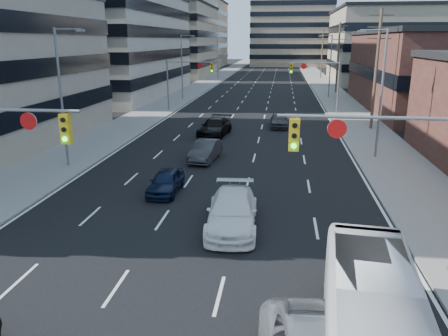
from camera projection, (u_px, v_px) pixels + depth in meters
road_surface at (271, 69)px, 132.83m from camera, size 18.00×300.00×0.02m
sidewalk_left at (233, 68)px, 134.26m from camera, size 5.00×300.00×0.15m
sidewalk_right at (309, 69)px, 131.37m from camera, size 5.00×300.00×0.15m
office_left_mid at (80, 1)px, 65.68m from camera, size 26.00×34.00×28.00m
office_left_far at (168, 41)px, 105.05m from camera, size 20.00×30.00×16.00m
office_right_far at (391, 47)px, 87.77m from camera, size 22.00×28.00×14.00m
bg_block_left at (187, 35)px, 143.05m from camera, size 24.00×24.00×20.00m
bg_block_right at (382, 48)px, 127.14m from camera, size 22.00×22.00×12.00m
signal_near_right at (394, 162)px, 14.60m from camera, size 6.59×0.33×6.00m
signal_far_left at (186, 75)px, 51.71m from camera, size 6.09×0.33×6.00m
signal_far_right at (318, 76)px, 49.78m from camera, size 6.09×0.33×6.00m
utility_pole_block at (376, 68)px, 40.24m from camera, size 2.20×0.28×11.00m
utility_pole_midblock at (338, 57)px, 68.79m from camera, size 2.20×0.28×11.00m
utility_pole_distant at (322, 52)px, 97.33m from camera, size 2.20×0.28×11.00m
streetlight_left_near at (63, 92)px, 28.05m from camera, size 2.03×0.22×9.00m
streetlight_left_mid at (183, 64)px, 61.35m from camera, size 2.03×0.22×9.00m
streetlight_left_far at (218, 56)px, 94.65m from camera, size 2.03×0.22×9.00m
streetlight_right_near at (380, 88)px, 30.21m from camera, size 2.03×0.22×9.00m
streetlight_right_far at (329, 63)px, 63.52m from camera, size 2.03×0.22×9.00m
white_van at (232, 211)px, 19.74m from camera, size 2.52×5.56×1.58m
sedan_blue at (166, 182)px, 24.38m from camera, size 1.57×3.82×1.30m
sedan_grey_center at (206, 150)px, 31.00m from camera, size 1.95×4.46×1.43m
sedan_black_far at (215, 127)px, 38.96m from camera, size 2.82×5.64×1.57m
sedan_grey_right at (279, 120)px, 42.83m from camera, size 1.77×4.25×1.44m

